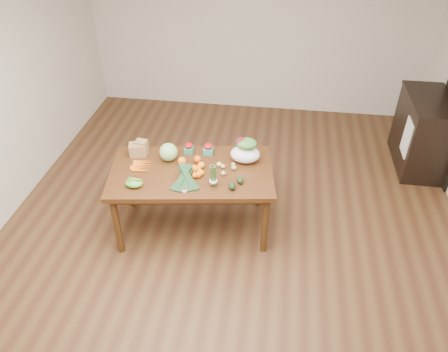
# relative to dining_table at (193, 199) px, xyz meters

# --- Properties ---
(floor) EXTENTS (6.00, 6.00, 0.00)m
(floor) POSITION_rel_dining_table_xyz_m (0.41, -0.09, -0.38)
(floor) COLOR #50341B
(floor) RESTS_ON ground
(room_walls) EXTENTS (5.02, 6.02, 2.70)m
(room_walls) POSITION_rel_dining_table_xyz_m (0.41, -0.09, 0.97)
(room_walls) COLOR beige
(room_walls) RESTS_ON floor
(dining_table) EXTENTS (1.74, 1.14, 0.75)m
(dining_table) POSITION_rel_dining_table_xyz_m (0.00, 0.00, 0.00)
(dining_table) COLOR #41240F
(dining_table) RESTS_ON floor
(cabinet) EXTENTS (0.52, 1.02, 0.94)m
(cabinet) POSITION_rel_dining_table_xyz_m (2.63, 1.60, 0.10)
(cabinet) COLOR black
(cabinet) RESTS_ON floor
(dish_towel) EXTENTS (0.02, 0.28, 0.45)m
(dish_towel) POSITION_rel_dining_table_xyz_m (2.37, 1.31, 0.18)
(dish_towel) COLOR white
(dish_towel) RESTS_ON cabinet
(paper_bag) EXTENTS (0.26, 0.23, 0.16)m
(paper_bag) POSITION_rel_dining_table_xyz_m (-0.61, 0.19, 0.46)
(paper_bag) COLOR #9E6C46
(paper_bag) RESTS_ON dining_table
(cabbage) EXTENTS (0.19, 0.19, 0.19)m
(cabbage) POSITION_rel_dining_table_xyz_m (-0.27, 0.16, 0.47)
(cabbage) COLOR #A7CD76
(cabbage) RESTS_ON dining_table
(strawberry_basket_a) EXTENTS (0.11, 0.11, 0.09)m
(strawberry_basket_a) POSITION_rel_dining_table_xyz_m (-0.09, 0.33, 0.42)
(strawberry_basket_a) COLOR red
(strawberry_basket_a) RESTS_ON dining_table
(strawberry_basket_b) EXTENTS (0.11, 0.11, 0.09)m
(strawberry_basket_b) POSITION_rel_dining_table_xyz_m (0.12, 0.33, 0.42)
(strawberry_basket_b) COLOR red
(strawberry_basket_b) RESTS_ON dining_table
(orange_a) EXTENTS (0.09, 0.09, 0.09)m
(orange_a) POSITION_rel_dining_table_xyz_m (-0.11, 0.09, 0.42)
(orange_a) COLOR orange
(orange_a) RESTS_ON dining_table
(orange_b) EXTENTS (0.08, 0.08, 0.08)m
(orange_b) POSITION_rel_dining_table_xyz_m (0.03, 0.15, 0.41)
(orange_b) COLOR #E35C0D
(orange_b) RESTS_ON dining_table
(orange_c) EXTENTS (0.07, 0.07, 0.07)m
(orange_c) POSITION_rel_dining_table_xyz_m (0.09, 0.06, 0.41)
(orange_c) COLOR orange
(orange_c) RESTS_ON dining_table
(mandarin_cluster) EXTENTS (0.20, 0.20, 0.10)m
(mandarin_cluster) POSITION_rel_dining_table_xyz_m (0.05, -0.06, 0.43)
(mandarin_cluster) COLOR orange
(mandarin_cluster) RESTS_ON dining_table
(carrots) EXTENTS (0.25, 0.25, 0.03)m
(carrots) POSITION_rel_dining_table_xyz_m (-0.51, -0.01, 0.39)
(carrots) COLOR orange
(carrots) RESTS_ON dining_table
(snap_pea_bag) EXTENTS (0.17, 0.13, 0.08)m
(snap_pea_bag) POSITION_rel_dining_table_xyz_m (-0.49, -0.33, 0.41)
(snap_pea_bag) COLOR #609C34
(snap_pea_bag) RESTS_ON dining_table
(kale_bunch) EXTENTS (0.38, 0.44, 0.16)m
(kale_bunch) POSITION_rel_dining_table_xyz_m (-0.01, -0.26, 0.45)
(kale_bunch) COLOR black
(kale_bunch) RESTS_ON dining_table
(asparagus_bundle) EXTENTS (0.10, 0.13, 0.26)m
(asparagus_bundle) POSITION_rel_dining_table_xyz_m (0.26, -0.22, 0.50)
(asparagus_bundle) COLOR #3B6E32
(asparagus_bundle) RESTS_ON dining_table
(potato_a) EXTENTS (0.05, 0.04, 0.04)m
(potato_a) POSITION_rel_dining_table_xyz_m (0.31, 0.09, 0.40)
(potato_a) COLOR tan
(potato_a) RESTS_ON dining_table
(potato_b) EXTENTS (0.05, 0.05, 0.05)m
(potato_b) POSITION_rel_dining_table_xyz_m (0.33, -0.03, 0.40)
(potato_b) COLOR tan
(potato_b) RESTS_ON dining_table
(potato_c) EXTENTS (0.04, 0.04, 0.04)m
(potato_c) POSITION_rel_dining_table_xyz_m (0.41, 0.14, 0.39)
(potato_c) COLOR tan
(potato_c) RESTS_ON dining_table
(potato_d) EXTENTS (0.06, 0.05, 0.05)m
(potato_d) POSITION_rel_dining_table_xyz_m (0.27, 0.11, 0.40)
(potato_d) COLOR #DDD17F
(potato_d) RESTS_ON dining_table
(potato_e) EXTENTS (0.06, 0.05, 0.05)m
(potato_e) POSITION_rel_dining_table_xyz_m (0.42, 0.08, 0.40)
(potato_e) COLOR tan
(potato_e) RESTS_ON dining_table
(avocado_a) EXTENTS (0.09, 0.12, 0.07)m
(avocado_a) POSITION_rel_dining_table_xyz_m (0.44, -0.23, 0.41)
(avocado_a) COLOR black
(avocado_a) RESTS_ON dining_table
(avocado_b) EXTENTS (0.09, 0.11, 0.07)m
(avocado_b) POSITION_rel_dining_table_xyz_m (0.50, -0.13, 0.41)
(avocado_b) COLOR black
(avocado_b) RESTS_ON dining_table
(salad_bag) EXTENTS (0.34, 0.27, 0.24)m
(salad_bag) POSITION_rel_dining_table_xyz_m (0.52, 0.24, 0.49)
(salad_bag) COLOR white
(salad_bag) RESTS_ON dining_table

